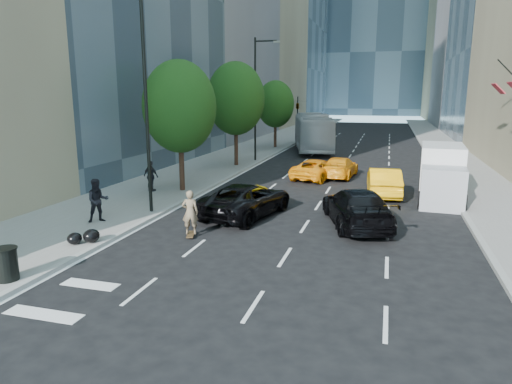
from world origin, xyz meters
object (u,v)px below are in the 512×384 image
(trash_can, at_px, (6,265))
(skateboarder, at_px, (190,215))
(black_sedan_lincoln, at_px, (246,200))
(box_truck, at_px, (442,173))
(black_sedan_mercedes, at_px, (357,207))
(city_bus, at_px, (313,132))

(trash_can, bearing_deg, skateboarder, 60.13)
(black_sedan_lincoln, bearing_deg, box_truck, -132.89)
(black_sedan_mercedes, relative_size, trash_can, 5.81)
(city_bus, bearing_deg, box_truck, -76.38)
(black_sedan_mercedes, bearing_deg, box_truck, -139.01)
(skateboarder, bearing_deg, trash_can, 43.11)
(city_bus, bearing_deg, black_sedan_lincoln, -100.70)
(black_sedan_lincoln, height_order, black_sedan_mercedes, black_sedan_mercedes)
(skateboarder, distance_m, trash_can, 6.83)
(black_sedan_mercedes, relative_size, box_truck, 0.91)
(black_sedan_lincoln, height_order, city_bus, city_bus)
(black_sedan_lincoln, relative_size, black_sedan_mercedes, 0.98)
(trash_can, bearing_deg, box_truck, 49.11)
(black_sedan_mercedes, height_order, city_bus, city_bus)
(box_truck, bearing_deg, black_sedan_lincoln, -142.04)
(skateboarder, xyz_separation_m, box_truck, (10.42, 10.04, 0.58))
(black_sedan_lincoln, relative_size, trash_can, 5.72)
(skateboarder, relative_size, box_truck, 0.29)
(skateboarder, relative_size, black_sedan_lincoln, 0.32)
(black_sedan_mercedes, bearing_deg, trash_can, 27.08)
(city_bus, bearing_deg, trash_can, -108.59)
(box_truck, bearing_deg, skateboarder, -132.34)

